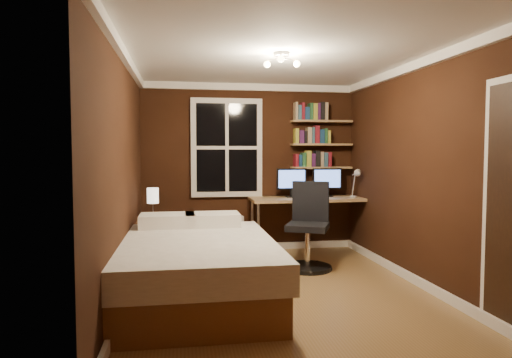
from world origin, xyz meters
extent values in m
plane|color=olive|center=(0.00, 0.00, 0.00)|extent=(4.20, 4.20, 0.00)
cube|color=black|center=(0.00, 2.10, 1.25)|extent=(3.20, 0.04, 2.50)
cube|color=black|center=(-1.60, 0.00, 1.25)|extent=(0.04, 4.20, 2.50)
cube|color=black|center=(1.60, 0.00, 1.25)|extent=(0.04, 4.20, 2.50)
cube|color=white|center=(0.00, 0.00, 2.50)|extent=(3.20, 4.20, 0.02)
cube|color=white|center=(-0.35, 2.06, 1.55)|extent=(1.06, 0.06, 1.46)
cube|color=#9D754C|center=(1.08, 1.98, 1.25)|extent=(0.92, 0.22, 0.03)
cube|color=#9D754C|center=(1.08, 1.98, 1.60)|extent=(0.92, 0.22, 0.03)
cube|color=#9D754C|center=(1.08, 1.98, 1.95)|extent=(0.92, 0.22, 0.03)
cube|color=brown|center=(-0.92, -0.17, 0.17)|extent=(1.53, 2.19, 0.35)
cube|color=silver|center=(-0.92, -0.17, 0.48)|extent=(1.62, 2.25, 0.26)
cube|color=white|center=(-1.18, 0.68, 0.69)|extent=(0.63, 0.44, 0.15)
cube|color=white|center=(-0.66, 0.68, 0.69)|extent=(0.63, 0.44, 0.15)
cube|color=brown|center=(-1.39, 1.36, 0.29)|extent=(0.59, 0.59, 0.58)
cube|color=silver|center=(-0.29, 2.00, 0.27)|extent=(0.35, 0.12, 0.53)
cube|color=#9D754C|center=(0.83, 1.76, 0.80)|extent=(1.72, 0.65, 0.04)
cylinder|color=beige|center=(0.03, 1.47, 0.39)|extent=(0.04, 0.04, 0.78)
cylinder|color=beige|center=(1.63, 1.47, 0.39)|extent=(0.04, 0.04, 0.78)
cylinder|color=beige|center=(0.03, 2.04, 0.39)|extent=(0.04, 0.04, 0.78)
cylinder|color=beige|center=(1.63, 2.04, 0.39)|extent=(0.04, 0.04, 0.78)
cylinder|color=black|center=(0.55, 0.82, 0.03)|extent=(0.61, 0.61, 0.05)
cylinder|color=silver|center=(0.55, 0.82, 0.28)|extent=(0.07, 0.07, 0.46)
cube|color=black|center=(0.55, 0.82, 0.55)|extent=(0.66, 0.66, 0.08)
cube|color=black|center=(0.64, 1.02, 0.85)|extent=(0.45, 0.25, 0.52)
camera|label=1|loc=(-1.01, -4.70, 1.49)|focal=32.00mm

